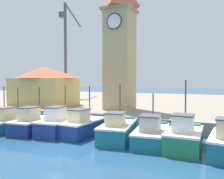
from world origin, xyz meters
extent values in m
plane|color=navy|center=(0.00, 0.00, 0.00)|extent=(300.00, 300.00, 0.00)
cube|color=gray|center=(0.00, 27.02, 0.58)|extent=(120.00, 40.00, 1.16)
cube|color=#2356A8|center=(-9.33, 5.53, 1.26)|extent=(1.61, 0.86, 0.24)
cylinder|color=#4C4742|center=(-9.62, 3.91, 2.54)|extent=(0.10, 0.10, 2.58)
cube|color=#196B7F|center=(-7.22, 2.89, 0.46)|extent=(2.36, 5.01, 0.92)
cube|color=#196B7F|center=(-7.40, 5.07, 1.04)|extent=(1.72, 0.73, 0.24)
cube|color=silver|center=(-7.22, 2.89, 0.97)|extent=(2.42, 5.07, 0.12)
cube|color=beige|center=(-7.15, 2.04, 1.52)|extent=(1.30, 1.55, 0.98)
cube|color=#4C4C51|center=(-7.15, 2.04, 2.06)|extent=(1.38, 1.64, 0.08)
cylinder|color=#4C4742|center=(-7.27, 3.50, 2.38)|extent=(0.10, 0.10, 2.69)
torus|color=black|center=(-8.30, 3.05, 0.46)|extent=(0.16, 0.53, 0.52)
cube|color=navy|center=(-4.75, 3.08, 0.52)|extent=(2.63, 4.85, 1.04)
cube|color=navy|center=(-5.02, 5.12, 1.16)|extent=(1.80, 0.82, 0.24)
cube|color=silver|center=(-4.75, 3.08, 1.09)|extent=(2.70, 4.92, 0.12)
cube|color=beige|center=(-4.64, 2.28, 1.65)|extent=(1.40, 1.53, 1.00)
cube|color=#4C4C51|center=(-4.64, 2.28, 2.19)|extent=(1.49, 1.62, 0.08)
cylinder|color=#4C4742|center=(-4.82, 3.65, 2.49)|extent=(0.10, 0.10, 2.68)
torus|color=black|center=(-5.87, 3.16, 0.52)|extent=(0.19, 0.53, 0.52)
cube|color=navy|center=(-2.46, 3.70, 0.58)|extent=(2.60, 5.28, 1.16)
cube|color=navy|center=(-2.76, 5.97, 1.28)|extent=(1.73, 0.81, 0.24)
cube|color=silver|center=(-2.46, 3.70, 1.21)|extent=(2.66, 5.35, 0.12)
cube|color=silver|center=(-2.35, 2.82, 1.75)|extent=(1.36, 1.66, 0.97)
cube|color=#4C4C51|center=(-2.35, 2.82, 2.28)|extent=(1.45, 1.75, 0.08)
cylinder|color=#4C4742|center=(-2.55, 4.33, 2.64)|extent=(0.10, 0.10, 2.74)
torus|color=black|center=(-3.55, 3.82, 0.58)|extent=(0.19, 0.53, 0.52)
cube|color=navy|center=(-0.31, 4.02, 0.56)|extent=(2.10, 4.99, 1.13)
cube|color=navy|center=(-0.22, 6.23, 1.25)|extent=(1.65, 0.66, 0.24)
cube|color=silver|center=(-0.31, 4.02, 1.18)|extent=(2.17, 5.05, 0.12)
cube|color=beige|center=(-0.34, 3.16, 1.67)|extent=(1.21, 1.52, 0.87)
cube|color=#4C4C51|center=(-0.34, 3.16, 2.15)|extent=(1.29, 1.60, 0.08)
cylinder|color=#4C4742|center=(-0.29, 4.63, 2.59)|extent=(0.10, 0.10, 2.70)
torus|color=black|center=(-1.34, 4.31, 0.56)|extent=(0.14, 0.52, 0.52)
cube|color=#196B7F|center=(2.72, 3.70, 0.57)|extent=(2.76, 4.99, 1.14)
cube|color=#196B7F|center=(2.36, 5.78, 1.26)|extent=(1.77, 0.88, 0.24)
cube|color=silver|center=(2.72, 3.70, 1.19)|extent=(2.83, 5.05, 0.12)
cube|color=beige|center=(2.86, 2.89, 1.66)|extent=(1.42, 1.60, 0.83)
cube|color=#4C4C51|center=(2.86, 2.89, 2.11)|extent=(1.51, 1.69, 0.08)
cylinder|color=#4C4742|center=(2.62, 4.28, 2.70)|extent=(0.10, 0.10, 2.92)
torus|color=black|center=(1.62, 3.75, 0.57)|extent=(0.21, 0.53, 0.52)
cube|color=#196B7F|center=(5.20, 3.87, 0.47)|extent=(2.66, 4.96, 0.93)
cube|color=#196B7F|center=(4.93, 5.97, 1.05)|extent=(1.83, 0.82, 0.24)
cube|color=silver|center=(5.20, 3.87, 0.98)|extent=(2.72, 5.02, 0.12)
cube|color=#B2ADA3|center=(5.30, 3.05, 1.53)|extent=(1.42, 1.56, 0.97)
cube|color=#4C4C51|center=(5.30, 3.05, 2.05)|extent=(1.51, 1.65, 0.08)
cylinder|color=#4C4742|center=(5.13, 4.46, 2.24)|extent=(0.10, 0.10, 2.41)
torus|color=black|center=(4.06, 3.96, 0.47)|extent=(0.18, 0.53, 0.52)
cube|color=#237A4C|center=(7.41, 3.45, 0.57)|extent=(2.02, 4.02, 1.13)
cube|color=#237A4C|center=(7.41, 5.20, 1.25)|extent=(1.71, 0.60, 0.24)
cube|color=silver|center=(7.41, 3.45, 1.18)|extent=(2.08, 4.08, 0.12)
cube|color=silver|center=(7.41, 2.75, 1.74)|extent=(1.21, 1.21, 0.99)
cube|color=#4C4C51|center=(7.41, 2.75, 2.27)|extent=(1.29, 1.29, 0.08)
cylinder|color=#4C4742|center=(7.41, 3.95, 2.83)|extent=(0.10, 0.10, 3.17)
torus|color=black|center=(6.32, 3.65, 0.57)|extent=(0.12, 0.52, 0.52)
torus|color=black|center=(8.91, 3.45, 0.55)|extent=(0.17, 0.53, 0.52)
cube|color=tan|center=(-0.56, 11.68, 6.61)|extent=(2.92, 2.92, 10.90)
cube|color=#9C865F|center=(-0.56, 11.68, 12.21)|extent=(3.42, 3.42, 0.30)
cylinder|color=white|center=(-0.56, 10.16, 10.65)|extent=(1.61, 0.12, 1.61)
torus|color=#332D23|center=(-0.56, 10.12, 10.65)|extent=(1.73, 0.12, 1.73)
cube|color=tan|center=(-11.85, 11.87, 2.94)|extent=(8.25, 5.14, 3.57)
pyramid|color=#B25133|center=(-11.85, 11.87, 5.53)|extent=(8.65, 5.54, 1.59)
cube|color=#353539|center=(-18.53, 25.53, 1.76)|extent=(2.00, 2.00, 1.20)
cylinder|color=#4C4C51|center=(-18.53, 25.53, 11.32)|extent=(0.56, 0.56, 17.92)
cylinder|color=#4C4C51|center=(-19.46, 29.70, 18.87)|extent=(2.24, 8.51, 2.91)
cube|color=#4C4C4C|center=(-18.24, 24.22, 17.47)|extent=(1.00, 1.00, 1.00)
camera|label=1|loc=(9.09, -10.95, 4.29)|focal=35.00mm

